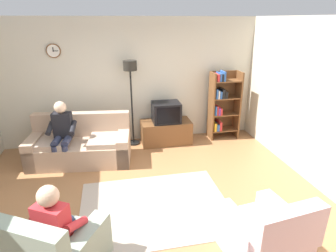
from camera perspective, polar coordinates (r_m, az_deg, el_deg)
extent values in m
plane|color=#9E6B42|center=(4.40, -3.72, -16.04)|extent=(12.00, 12.00, 0.00)
cube|color=beige|center=(6.29, -7.54, 8.95)|extent=(6.20, 0.12, 2.70)
cylinder|color=brown|center=(6.19, -22.29, 13.98)|extent=(0.28, 0.03, 0.28)
cylinder|color=white|center=(6.17, -22.31, 13.96)|extent=(0.24, 0.01, 0.24)
cube|color=black|center=(6.16, -22.36, 14.23)|extent=(0.02, 0.01, 0.09)
cube|color=black|center=(6.16, -21.95, 14.00)|extent=(0.11, 0.01, 0.01)
cube|color=beige|center=(4.97, 30.56, 2.92)|extent=(0.12, 5.80, 2.70)
cube|color=tan|center=(5.76, -17.33, -5.07)|extent=(1.99, 1.06, 0.42)
cube|color=tan|center=(5.91, -17.11, 0.39)|extent=(1.91, 0.42, 0.48)
cube|color=tan|center=(5.60, -8.97, -4.27)|extent=(0.32, 0.86, 0.56)
cube|color=tan|center=(5.97, -25.31, -4.51)|extent=(0.32, 0.86, 0.56)
cube|color=tan|center=(5.51, -12.64, -2.79)|extent=(0.68, 0.75, 0.10)
cube|color=tan|center=(5.74, -22.58, -2.99)|extent=(0.68, 0.75, 0.10)
cube|color=brown|center=(6.32, -0.41, -1.22)|extent=(1.10, 0.56, 0.51)
cube|color=black|center=(6.54, -0.86, -0.17)|extent=(1.10, 0.04, 0.03)
cube|color=black|center=(6.13, -0.39, 2.83)|extent=(0.60, 0.48, 0.44)
cube|color=black|center=(5.91, 0.08, 2.10)|extent=(0.50, 0.01, 0.36)
cube|color=brown|center=(6.47, 8.80, 3.94)|extent=(0.04, 0.36, 1.55)
cube|color=brown|center=(6.71, 13.94, 4.20)|extent=(0.04, 0.36, 1.55)
cube|color=brown|center=(6.74, 10.86, 4.50)|extent=(0.64, 0.02, 1.55)
cube|color=brown|center=(6.77, 11.07, -0.63)|extent=(0.60, 0.34, 0.02)
cube|color=gold|center=(6.63, 9.28, 0.02)|extent=(0.06, 0.28, 0.19)
cube|color=#2D59A5|center=(6.66, 9.82, -0.08)|extent=(0.06, 0.28, 0.16)
cube|color=red|center=(6.67, 10.33, 0.18)|extent=(0.05, 0.28, 0.21)
cube|color=brown|center=(6.64, 11.30, 2.48)|extent=(0.60, 0.34, 0.02)
cube|color=#2D59A5|center=(6.50, 9.38, 3.28)|extent=(0.03, 0.28, 0.21)
cube|color=red|center=(6.51, 9.70, 3.32)|extent=(0.03, 0.28, 0.22)
cube|color=#72338C|center=(6.53, 10.07, 3.15)|extent=(0.04, 0.28, 0.17)
cube|color=red|center=(6.55, 10.45, 3.12)|extent=(0.04, 0.28, 0.16)
cube|color=brown|center=(6.53, 11.54, 5.70)|extent=(0.60, 0.34, 0.02)
cube|color=#2D59A5|center=(6.39, 9.60, 6.60)|extent=(0.04, 0.28, 0.21)
cube|color=silver|center=(6.41, 9.97, 6.46)|extent=(0.03, 0.28, 0.18)
cube|color=#2D59A5|center=(6.43, 10.37, 6.40)|extent=(0.04, 0.28, 0.16)
cube|color=black|center=(6.45, 10.89, 6.63)|extent=(0.06, 0.28, 0.21)
cube|color=black|center=(6.48, 11.43, 6.42)|extent=(0.06, 0.28, 0.16)
cube|color=brown|center=(6.44, 11.79, 9.02)|extent=(0.60, 0.34, 0.02)
cube|color=red|center=(6.32, 9.86, 9.76)|extent=(0.05, 0.28, 0.16)
cube|color=#2D59A5|center=(6.33, 10.33, 9.86)|extent=(0.04, 0.28, 0.18)
cube|color=black|center=(6.35, 10.72, 9.76)|extent=(0.03, 0.28, 0.16)
cube|color=#2D59A5|center=(6.36, 11.10, 10.00)|extent=(0.04, 0.28, 0.21)
cylinder|color=black|center=(6.41, -7.00, -3.38)|extent=(0.28, 0.28, 0.03)
cylinder|color=black|center=(6.12, -7.34, 3.76)|extent=(0.04, 0.04, 1.70)
cylinder|color=black|center=(5.92, -7.75, 12.11)|extent=(0.28, 0.28, 0.20)
cube|color=gray|center=(3.12, -26.40, -21.46)|extent=(0.78, 0.55, 0.50)
cube|color=gray|center=(3.73, -24.69, -20.75)|extent=(0.57, 0.79, 0.56)
cube|color=beige|center=(3.74, 18.34, -21.16)|extent=(0.90, 0.94, 0.40)
cube|color=beige|center=(3.25, 23.37, -18.94)|extent=(0.82, 0.29, 0.50)
cube|color=beige|center=(3.55, 14.14, -21.53)|extent=(0.30, 0.82, 0.56)
cube|color=beige|center=(3.86, 22.04, -18.62)|extent=(0.30, 0.82, 0.56)
cube|color=#AD9E8E|center=(4.38, -2.65, -16.10)|extent=(2.20, 1.70, 0.01)
cube|color=black|center=(5.62, -20.62, 0.22)|extent=(0.36, 0.24, 0.48)
sphere|color=beige|center=(5.51, -21.11, 3.59)|extent=(0.22, 0.22, 0.22)
cylinder|color=#2D334C|center=(5.51, -19.90, -2.78)|extent=(0.17, 0.39, 0.13)
cylinder|color=#2D334C|center=(5.56, -21.69, -2.81)|extent=(0.17, 0.39, 0.13)
cylinder|color=#2D334C|center=(5.46, -20.01, -6.27)|extent=(0.12, 0.12, 0.52)
cylinder|color=#2D334C|center=(5.51, -21.82, -6.27)|extent=(0.12, 0.12, 0.52)
cylinder|color=black|center=(5.48, -18.75, -0.28)|extent=(0.13, 0.34, 0.20)
cylinder|color=black|center=(5.60, -22.92, -0.40)|extent=(0.13, 0.34, 0.20)
cube|color=red|center=(3.28, -22.47, -18.16)|extent=(0.39, 0.34, 0.48)
sphere|color=#D8AD8C|center=(3.09, -23.27, -12.96)|extent=(0.22, 0.22, 0.22)
cylinder|color=#2D334C|center=(3.58, -21.08, -19.08)|extent=(0.30, 0.39, 0.13)
cylinder|color=#2D334C|center=(3.49, -18.61, -19.96)|extent=(0.30, 0.39, 0.13)
cylinder|color=#2D334C|center=(3.83, -18.79, -20.02)|extent=(0.15, 0.15, 0.40)
cylinder|color=#2D334C|center=(3.74, -16.41, -20.84)|extent=(0.15, 0.15, 0.40)
cylinder|color=red|center=(3.47, -24.13, -16.47)|extent=(0.24, 0.33, 0.20)
cylinder|color=red|center=(3.24, -18.24, -18.55)|extent=(0.24, 0.33, 0.20)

